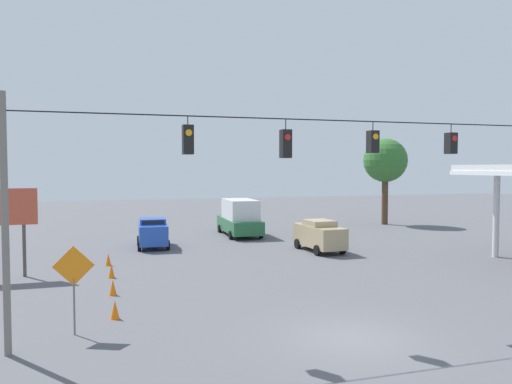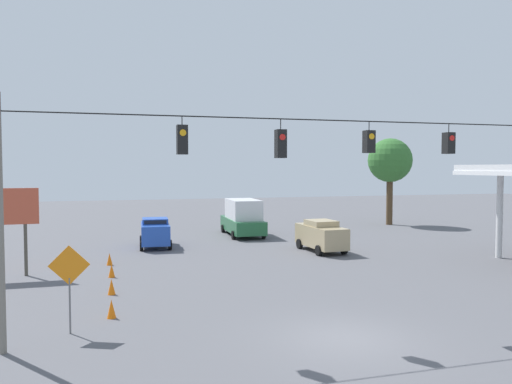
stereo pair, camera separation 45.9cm
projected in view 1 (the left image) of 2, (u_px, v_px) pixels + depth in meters
name	position (u px, v px, depth m)	size (l,w,h in m)	color
ground_plane	(351.00, 338.00, 15.49)	(140.00, 140.00, 0.00)	#56565B
overhead_signal_span	(327.00, 184.00, 16.74)	(20.08, 0.38, 7.41)	slate
sedan_tan_oncoming_far	(319.00, 235.00, 31.55)	(2.12, 4.39, 1.98)	tan
box_truck_green_oncoming_deep	(240.00, 218.00, 38.81)	(2.66, 6.36, 2.83)	#236038
sedan_blue_withflow_far	(153.00, 232.00, 33.02)	(2.17, 3.98, 1.94)	#234CB2
traffic_cone_nearest	(115.00, 310.00, 17.44)	(0.32, 0.32, 0.66)	orange
traffic_cone_second	(113.00, 287.00, 20.67)	(0.32, 0.32, 0.66)	orange
traffic_cone_third	(111.00, 271.00, 23.92)	(0.32, 0.32, 0.66)	orange
traffic_cone_fourth	(108.00, 260.00, 26.92)	(0.32, 0.32, 0.66)	orange
work_zone_sign	(74.00, 273.00, 15.70)	(1.27, 0.06, 2.84)	slate
tree_horizon_left	(385.00, 161.00, 46.25)	(4.05, 4.05, 8.00)	#4C3823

